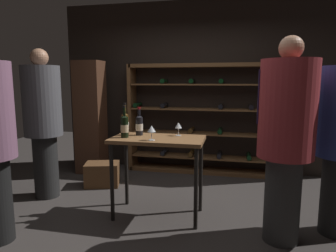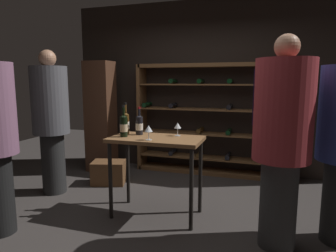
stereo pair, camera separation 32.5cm
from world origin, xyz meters
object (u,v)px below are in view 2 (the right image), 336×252
(wine_bottle_gold_foil, at_px, (139,125))
(wine_bottle_black_capsule, at_px, (126,123))
(person_guest_blue_shirt, at_px, (51,116))
(wine_crate, at_px, (109,172))
(display_cabinet, at_px, (101,117))
(wine_glass_stemmed_left, at_px, (149,129))
(wine_rack, at_px, (216,120))
(tasting_table, at_px, (156,148))
(wine_bottle_amber_reserve, at_px, (124,125))
(person_guest_plum_blouse, at_px, (282,135))
(wine_glass_stemmed_right, at_px, (178,126))

(wine_bottle_gold_foil, xyz_separation_m, wine_bottle_black_capsule, (-0.17, -0.02, 0.01))
(person_guest_blue_shirt, bearing_deg, wine_crate, -92.69)
(display_cabinet, bearing_deg, wine_bottle_black_capsule, -49.98)
(person_guest_blue_shirt, distance_m, display_cabinet, 1.15)
(person_guest_blue_shirt, distance_m, wine_crate, 1.18)
(wine_glass_stemmed_left, bearing_deg, wine_bottle_gold_foil, 129.55)
(wine_rack, xyz_separation_m, display_cabinet, (-1.90, -0.37, 0.03))
(tasting_table, bearing_deg, wine_crate, 142.82)
(wine_rack, xyz_separation_m, wine_crate, (-1.45, -0.96, -0.73))
(wine_bottle_black_capsule, distance_m, wine_bottle_amber_reserve, 0.16)
(wine_bottle_gold_foil, relative_size, wine_bottle_black_capsule, 0.88)
(person_guest_plum_blouse, xyz_separation_m, display_cabinet, (-2.80, 1.66, -0.13))
(person_guest_plum_blouse, relative_size, wine_bottle_amber_reserve, 5.44)
(wine_bottle_black_capsule, distance_m, wine_glass_stemmed_right, 0.62)
(person_guest_plum_blouse, bearing_deg, wine_glass_stemmed_right, 66.77)
(wine_crate, bearing_deg, wine_rack, 33.69)
(person_guest_blue_shirt, bearing_deg, wine_bottle_black_capsule, -145.74)
(wine_glass_stemmed_right, bearing_deg, wine_crate, 153.24)
(display_cabinet, bearing_deg, person_guest_blue_shirt, -94.59)
(wine_glass_stemmed_right, bearing_deg, person_guest_blue_shirt, 177.32)
(wine_rack, bearing_deg, wine_glass_stemmed_left, -102.27)
(display_cabinet, xyz_separation_m, wine_glass_stemmed_right, (1.71, -1.22, 0.10))
(wine_bottle_amber_reserve, bearing_deg, wine_rack, 67.58)
(display_cabinet, bearing_deg, person_guest_plum_blouse, -30.71)
(person_guest_blue_shirt, distance_m, wine_glass_stemmed_right, 1.80)
(person_guest_blue_shirt, height_order, wine_bottle_black_capsule, person_guest_blue_shirt)
(tasting_table, height_order, wine_bottle_black_capsule, wine_bottle_black_capsule)
(wine_rack, height_order, wine_crate, wine_rack)
(person_guest_blue_shirt, bearing_deg, wine_rack, -100.72)
(person_guest_blue_shirt, height_order, wine_bottle_gold_foil, person_guest_blue_shirt)
(person_guest_blue_shirt, xyz_separation_m, wine_bottle_amber_reserve, (1.23, -0.32, -0.03))
(person_guest_blue_shirt, height_order, wine_glass_stemmed_left, person_guest_blue_shirt)
(wine_rack, height_order, person_guest_plum_blouse, person_guest_plum_blouse)
(person_guest_plum_blouse, height_order, wine_bottle_black_capsule, person_guest_plum_blouse)
(tasting_table, distance_m, wine_crate, 1.46)
(tasting_table, height_order, wine_glass_stemmed_left, wine_glass_stemmed_left)
(tasting_table, bearing_deg, wine_bottle_amber_reserve, -169.49)
(wine_bottle_amber_reserve, bearing_deg, wine_glass_stemmed_left, -15.80)
(wine_glass_stemmed_left, bearing_deg, tasting_table, 81.26)
(wine_bottle_black_capsule, bearing_deg, wine_glass_stemmed_right, 7.19)
(wine_bottle_amber_reserve, bearing_deg, person_guest_blue_shirt, 165.61)
(person_guest_plum_blouse, relative_size, wine_bottle_black_capsule, 5.20)
(wine_crate, height_order, wine_bottle_amber_reserve, wine_bottle_amber_reserve)
(tasting_table, xyz_separation_m, wine_glass_stemmed_right, (0.20, 0.17, 0.24))
(wine_bottle_black_capsule, xyz_separation_m, wine_glass_stemmed_right, (0.61, 0.08, -0.02))
(wine_crate, relative_size, wine_bottle_gold_foil, 1.47)
(wine_bottle_black_capsule, bearing_deg, person_guest_blue_shirt, 172.22)
(display_cabinet, xyz_separation_m, wine_glass_stemmed_left, (1.48, -1.55, 0.10))
(tasting_table, distance_m, wine_bottle_gold_foil, 0.36)
(person_guest_blue_shirt, xyz_separation_m, wine_glass_stemmed_right, (1.80, -0.08, -0.04))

